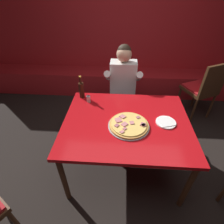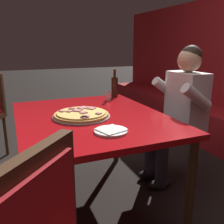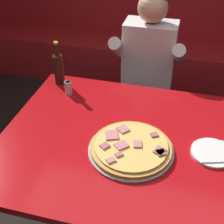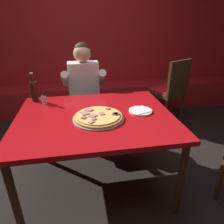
{
  "view_description": "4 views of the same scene",
  "coord_description": "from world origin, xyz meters",
  "px_view_note": "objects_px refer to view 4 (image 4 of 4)",
  "views": [
    {
      "loc": [
        -0.06,
        -1.42,
        1.98
      ],
      "look_at": [
        -0.16,
        0.03,
        0.85
      ],
      "focal_mm": 28.0,
      "sensor_mm": 36.0,
      "label": 1
    },
    {
      "loc": [
        1.76,
        -0.55,
        1.28
      ],
      "look_at": [
        0.13,
        0.12,
        0.8
      ],
      "focal_mm": 40.0,
      "sensor_mm": 36.0,
      "label": 2
    },
    {
      "loc": [
        0.22,
        -1.2,
        1.83
      ],
      "look_at": [
        -0.15,
        0.2,
        0.76
      ],
      "focal_mm": 50.0,
      "sensor_mm": 36.0,
      "label": 3
    },
    {
      "loc": [
        -0.12,
        -1.57,
        1.51
      ],
      "look_at": [
        0.17,
        0.1,
        0.73
      ],
      "focal_mm": 32.0,
      "sensor_mm": 36.0,
      "label": 4
    }
  ],
  "objects_px": {
    "diner_seated_blue_shirt": "(85,90)",
    "shaker_oregano": "(45,101)",
    "pizza": "(98,117)",
    "beer_bottle": "(34,91)",
    "plate_white_paper": "(141,111)",
    "main_dining_table": "(95,122)",
    "dining_chair_near_right": "(171,87)",
    "shaker_red_pepper_flakes": "(44,100)"
  },
  "relations": [
    {
      "from": "dining_chair_near_right",
      "to": "diner_seated_blue_shirt",
      "type": "bearing_deg",
      "value": -169.43
    },
    {
      "from": "plate_white_paper",
      "to": "shaker_oregano",
      "type": "distance_m",
      "value": 0.93
    },
    {
      "from": "main_dining_table",
      "to": "dining_chair_near_right",
      "type": "relative_size",
      "value": 1.33
    },
    {
      "from": "main_dining_table",
      "to": "diner_seated_blue_shirt",
      "type": "bearing_deg",
      "value": 93.52
    },
    {
      "from": "plate_white_paper",
      "to": "dining_chair_near_right",
      "type": "relative_size",
      "value": 0.21
    },
    {
      "from": "pizza",
      "to": "dining_chair_near_right",
      "type": "distance_m",
      "value": 1.7
    },
    {
      "from": "plate_white_paper",
      "to": "beer_bottle",
      "type": "distance_m",
      "value": 1.08
    },
    {
      "from": "beer_bottle",
      "to": "shaker_red_pepper_flakes",
      "type": "bearing_deg",
      "value": -47.08
    },
    {
      "from": "diner_seated_blue_shirt",
      "to": "shaker_oregano",
      "type": "bearing_deg",
      "value": -127.83
    },
    {
      "from": "pizza",
      "to": "dining_chair_near_right",
      "type": "xyz_separation_m",
      "value": [
        1.22,
        1.17,
        -0.18
      ]
    },
    {
      "from": "pizza",
      "to": "beer_bottle",
      "type": "height_order",
      "value": "beer_bottle"
    },
    {
      "from": "main_dining_table",
      "to": "shaker_red_pepper_flakes",
      "type": "xyz_separation_m",
      "value": [
        -0.47,
        0.34,
        0.11
      ]
    },
    {
      "from": "shaker_oregano",
      "to": "shaker_red_pepper_flakes",
      "type": "bearing_deg",
      "value": 149.44
    },
    {
      "from": "shaker_red_pepper_flakes",
      "to": "shaker_oregano",
      "type": "bearing_deg",
      "value": -30.56
    },
    {
      "from": "main_dining_table",
      "to": "dining_chair_near_right",
      "type": "distance_m",
      "value": 1.66
    },
    {
      "from": "plate_white_paper",
      "to": "beer_bottle",
      "type": "relative_size",
      "value": 0.72
    },
    {
      "from": "beer_bottle",
      "to": "shaker_oregano",
      "type": "relative_size",
      "value": 3.4
    },
    {
      "from": "main_dining_table",
      "to": "plate_white_paper",
      "type": "xyz_separation_m",
      "value": [
        0.41,
        0.0,
        0.08
      ]
    },
    {
      "from": "pizza",
      "to": "plate_white_paper",
      "type": "height_order",
      "value": "pizza"
    },
    {
      "from": "main_dining_table",
      "to": "diner_seated_blue_shirt",
      "type": "height_order",
      "value": "diner_seated_blue_shirt"
    },
    {
      "from": "shaker_oregano",
      "to": "dining_chair_near_right",
      "type": "xyz_separation_m",
      "value": [
        1.7,
        0.77,
        -0.2
      ]
    },
    {
      "from": "pizza",
      "to": "shaker_oregano",
      "type": "xyz_separation_m",
      "value": [
        -0.48,
        0.41,
        0.02
      ]
    },
    {
      "from": "pizza",
      "to": "shaker_red_pepper_flakes",
      "type": "bearing_deg",
      "value": 139.89
    },
    {
      "from": "plate_white_paper",
      "to": "beer_bottle",
      "type": "height_order",
      "value": "beer_bottle"
    },
    {
      "from": "shaker_oregano",
      "to": "dining_chair_near_right",
      "type": "height_order",
      "value": "dining_chair_near_right"
    },
    {
      "from": "pizza",
      "to": "plate_white_paper",
      "type": "relative_size",
      "value": 2.04
    },
    {
      "from": "main_dining_table",
      "to": "shaker_red_pepper_flakes",
      "type": "bearing_deg",
      "value": 144.37
    },
    {
      "from": "pizza",
      "to": "beer_bottle",
      "type": "bearing_deg",
      "value": 138.64
    },
    {
      "from": "main_dining_table",
      "to": "dining_chair_near_right",
      "type": "xyz_separation_m",
      "value": [
        1.24,
        1.1,
        -0.09
      ]
    },
    {
      "from": "shaker_oregano",
      "to": "main_dining_table",
      "type": "bearing_deg",
      "value": -35.76
    },
    {
      "from": "pizza",
      "to": "shaker_red_pepper_flakes",
      "type": "xyz_separation_m",
      "value": [
        -0.49,
        0.42,
        0.02
      ]
    },
    {
      "from": "shaker_red_pepper_flakes",
      "to": "diner_seated_blue_shirt",
      "type": "xyz_separation_m",
      "value": [
        0.42,
        0.52,
        -0.09
      ]
    },
    {
      "from": "beer_bottle",
      "to": "diner_seated_blue_shirt",
      "type": "height_order",
      "value": "diner_seated_blue_shirt"
    },
    {
      "from": "main_dining_table",
      "to": "pizza",
      "type": "distance_m",
      "value": 0.12
    },
    {
      "from": "pizza",
      "to": "dining_chair_near_right",
      "type": "height_order",
      "value": "dining_chair_near_right"
    },
    {
      "from": "pizza",
      "to": "beer_bottle",
      "type": "relative_size",
      "value": 1.46
    },
    {
      "from": "dining_chair_near_right",
      "to": "shaker_oregano",
      "type": "bearing_deg",
      "value": -155.74
    },
    {
      "from": "beer_bottle",
      "to": "shaker_red_pepper_flakes",
      "type": "distance_m",
      "value": 0.16
    },
    {
      "from": "shaker_red_pepper_flakes",
      "to": "dining_chair_near_right",
      "type": "height_order",
      "value": "dining_chair_near_right"
    },
    {
      "from": "pizza",
      "to": "shaker_red_pepper_flakes",
      "type": "relative_size",
      "value": 4.97
    },
    {
      "from": "pizza",
      "to": "shaker_oregano",
      "type": "height_order",
      "value": "shaker_oregano"
    },
    {
      "from": "pizza",
      "to": "plate_white_paper",
      "type": "xyz_separation_m",
      "value": [
        0.39,
        0.08,
        -0.01
      ]
    }
  ]
}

